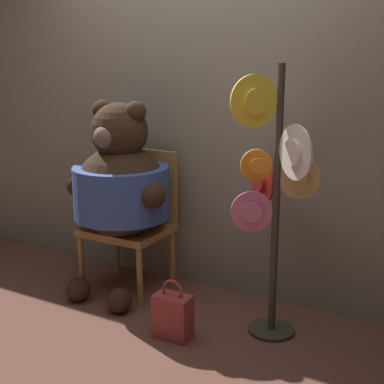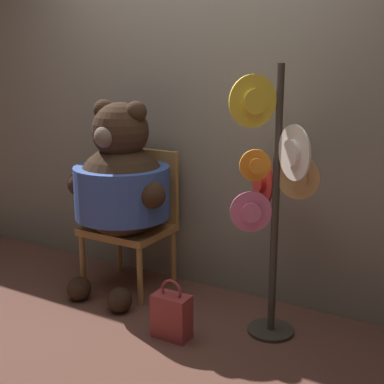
{
  "view_description": "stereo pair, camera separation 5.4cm",
  "coord_description": "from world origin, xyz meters",
  "px_view_note": "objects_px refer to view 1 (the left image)",
  "views": [
    {
      "loc": [
        1.75,
        -2.61,
        1.61
      ],
      "look_at": [
        0.16,
        0.2,
        0.8
      ],
      "focal_mm": 50.0,
      "sensor_mm": 36.0,
      "label": 1
    },
    {
      "loc": [
        1.8,
        -2.59,
        1.61
      ],
      "look_at": [
        0.16,
        0.2,
        0.8
      ],
      "focal_mm": 50.0,
      "sensor_mm": 36.0,
      "label": 2
    }
  ],
  "objects_px": {
    "hat_display_rack": "(271,189)",
    "handbag_on_ground": "(173,315)",
    "chair": "(134,214)",
    "teddy_bear": "(120,186)"
  },
  "relations": [
    {
      "from": "hat_display_rack",
      "to": "handbag_on_ground",
      "type": "height_order",
      "value": "hat_display_rack"
    },
    {
      "from": "chair",
      "to": "teddy_bear",
      "type": "xyz_separation_m",
      "value": [
        0.02,
        -0.17,
        0.25
      ]
    },
    {
      "from": "hat_display_rack",
      "to": "chair",
      "type": "bearing_deg",
      "value": 168.99
    },
    {
      "from": "teddy_bear",
      "to": "handbag_on_ground",
      "type": "distance_m",
      "value": 0.98
    },
    {
      "from": "teddy_bear",
      "to": "hat_display_rack",
      "type": "xyz_separation_m",
      "value": [
        1.1,
        -0.05,
        0.12
      ]
    },
    {
      "from": "teddy_bear",
      "to": "chair",
      "type": "bearing_deg",
      "value": 96.5
    },
    {
      "from": "hat_display_rack",
      "to": "handbag_on_ground",
      "type": "bearing_deg",
      "value": -144.26
    },
    {
      "from": "chair",
      "to": "hat_display_rack",
      "type": "bearing_deg",
      "value": -11.01
    },
    {
      "from": "chair",
      "to": "hat_display_rack",
      "type": "distance_m",
      "value": 1.2
    },
    {
      "from": "handbag_on_ground",
      "to": "teddy_bear",
      "type": "bearing_deg",
      "value": 149.25
    }
  ]
}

